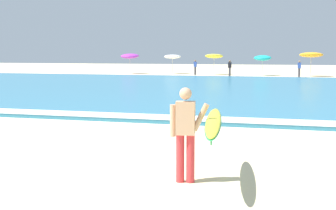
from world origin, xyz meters
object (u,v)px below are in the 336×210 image
at_px(beachgoer_near_row_mid, 230,68).
at_px(beach_umbrella_1, 172,57).
at_px(beach_umbrella_0, 130,56).
at_px(beachgoer_near_row_left, 299,68).
at_px(beach_umbrella_2, 214,56).
at_px(beachgoer_near_row_right, 195,67).
at_px(surfer_with_board, 199,126).
at_px(beach_umbrella_4, 311,55).
at_px(beach_umbrella_3, 262,58).

bearing_deg(beachgoer_near_row_mid, beach_umbrella_1, 151.23).
bearing_deg(beach_umbrella_0, beachgoer_near_row_left, -7.48).
distance_m(beach_umbrella_2, beachgoer_near_row_right, 2.55).
height_order(surfer_with_board, beachgoer_near_row_left, surfer_with_board).
bearing_deg(beach_umbrella_1, surfer_with_board, -74.79).
relative_size(surfer_with_board, beach_umbrella_4, 1.21).
bearing_deg(beachgoer_near_row_mid, beach_umbrella_0, 166.64).
relative_size(beach_umbrella_0, beach_umbrella_4, 0.95).
relative_size(beach_umbrella_4, beachgoer_near_row_mid, 1.53).
height_order(beach_umbrella_2, beachgoer_near_row_right, beach_umbrella_2).
distance_m(beach_umbrella_0, beachgoer_near_row_mid, 11.83).
bearing_deg(surfer_with_board, beach_umbrella_2, 98.90).
height_order(beach_umbrella_1, beachgoer_near_row_right, beach_umbrella_1).
distance_m(beach_umbrella_4, beachgoer_near_row_right, 11.61).
relative_size(beach_umbrella_1, beachgoer_near_row_left, 1.33).
bearing_deg(surfer_with_board, beachgoer_near_row_right, 101.75).
bearing_deg(beach_umbrella_2, surfer_with_board, -81.10).
relative_size(surfer_with_board, beachgoer_near_row_right, 1.85).
xyz_separation_m(beach_umbrella_1, beach_umbrella_3, (9.87, -1.54, -0.09)).
height_order(beach_umbrella_1, beachgoer_near_row_left, beach_umbrella_1).
relative_size(beach_umbrella_1, beach_umbrella_3, 0.99).
distance_m(surfer_with_board, beachgoer_near_row_left, 36.98).
bearing_deg(beach_umbrella_4, surfer_with_board, -95.36).
distance_m(beach_umbrella_1, beachgoer_near_row_left, 13.91).
bearing_deg(beach_umbrella_4, beachgoer_near_row_left, -127.90).
distance_m(surfer_with_board, beachgoer_near_row_mid, 36.77).
bearing_deg(beach_umbrella_1, beach_umbrella_4, -7.77).
height_order(beach_umbrella_3, beach_umbrella_4, beach_umbrella_4).
xyz_separation_m(surfer_with_board, beach_umbrella_1, (-10.96, 40.30, 0.85)).
relative_size(beach_umbrella_1, beach_umbrella_4, 0.87).
distance_m(beach_umbrella_2, beachgoer_near_row_left, 9.23).
bearing_deg(beach_umbrella_3, beach_umbrella_4, -5.39).
relative_size(beach_umbrella_4, beachgoer_near_row_right, 1.53).
bearing_deg(beachgoer_near_row_right, beachgoer_near_row_left, -7.29).
bearing_deg(beach_umbrella_3, beach_umbrella_2, 169.10).
relative_size(beach_umbrella_0, beachgoer_near_row_mid, 1.45).
bearing_deg(beach_umbrella_1, beachgoer_near_row_left, -14.21).
xyz_separation_m(surfer_with_board, beach_umbrella_3, (-1.09, 38.75, 0.76)).
relative_size(surfer_with_board, beach_umbrella_0, 1.28).
distance_m(beach_umbrella_0, beach_umbrella_1, 4.74).
bearing_deg(beachgoer_near_row_right, beach_umbrella_4, 0.42).
height_order(beach_umbrella_3, beachgoer_near_row_right, beach_umbrella_3).
bearing_deg(beachgoer_near_row_left, beach_umbrella_3, 152.52).
height_order(beach_umbrella_1, beach_umbrella_4, beach_umbrella_4).
xyz_separation_m(beach_umbrella_3, beachgoer_near_row_right, (-6.86, -0.53, -0.94)).
distance_m(beach_umbrella_0, beachgoer_near_row_left, 18.25).
bearing_deg(beach_umbrella_2, beach_umbrella_0, -177.08).
height_order(beach_umbrella_0, beachgoer_near_row_mid, beach_umbrella_0).
xyz_separation_m(surfer_with_board, beachgoer_near_row_right, (-7.95, 38.23, -0.19)).
xyz_separation_m(beach_umbrella_2, beach_umbrella_4, (9.81, -1.43, 0.16)).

